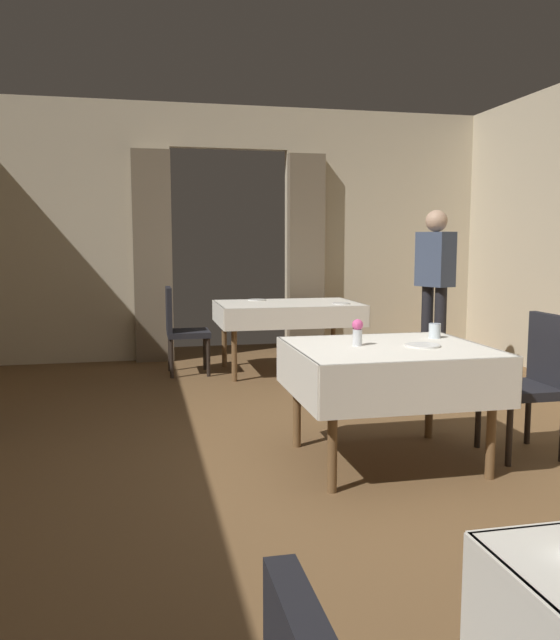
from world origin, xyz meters
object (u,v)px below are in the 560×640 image
chair_mid_right (532,377)px  person_waiter_by_doorway (435,279)px  plate_mid_c (423,345)px  chair_far_left (180,326)px  glass_mid_b (435,331)px  flower_vase_mid (357,331)px  dining_table_far (287,310)px  plate_far_b (257,300)px  plate_far_a (341,303)px  dining_table_mid (388,362)px

chair_mid_right → person_waiter_by_doorway: person_waiter_by_doorway is taller
chair_mid_right → plate_mid_c: bearing=-179.5°
chair_far_left → glass_mid_b: (1.54, -2.81, 0.28)m
flower_vase_mid → plate_mid_c: 0.42m
dining_table_far → chair_mid_right: 3.17m
plate_far_b → chair_mid_right: bearing=-69.8°
chair_far_left → plate_mid_c: size_ratio=4.20×
plate_far_a → person_waiter_by_doorway: bearing=-24.8°
dining_table_mid → glass_mid_b: size_ratio=12.15×
dining_table_far → glass_mid_b: bearing=-81.6°
dining_table_far → flower_vase_mid: bearing=-94.3°
plate_far_b → dining_table_mid: bearing=-85.8°
flower_vase_mid → plate_far_a: size_ratio=0.89×
dining_table_far → plate_far_b: plate_far_b is taller
dining_table_far → plate_mid_c: size_ratio=6.84×
chair_mid_right → plate_mid_c: size_ratio=4.20×
dining_table_far → person_waiter_by_doorway: 1.58m
flower_vase_mid → plate_far_a: bearing=74.3°
chair_mid_right → person_waiter_by_doorway: (0.42, 2.35, 0.51)m
dining_table_mid → plate_mid_c: (0.20, -0.06, 0.11)m
chair_mid_right → plate_far_a: (-0.44, 2.75, 0.24)m
plate_far_b → person_waiter_by_doorway: bearing=-31.1°
chair_mid_right → plate_far_a: size_ratio=4.96×
chair_mid_right → glass_mid_b: (-0.56, 0.30, 0.28)m
plate_mid_c → person_waiter_by_doorway: person_waiter_by_doorway is taller
chair_far_left → plate_mid_c: bearing=-67.2°
dining_table_far → plate_mid_c: 3.03m
dining_table_far → person_waiter_by_doorway: bearing=-25.8°
dining_table_mid → plate_far_b: size_ratio=6.00×
dining_table_mid → plate_mid_c: 0.24m
flower_vase_mid → plate_mid_c: (0.39, -0.12, -0.08)m
glass_mid_b → plate_far_b: glass_mid_b is taller
plate_mid_c → person_waiter_by_doorway: (1.21, 2.36, 0.27)m
dining_table_mid → plate_mid_c: size_ratio=5.48×
glass_mid_b → person_waiter_by_doorway: 2.28m
chair_mid_right → flower_vase_mid: size_ratio=5.55×
chair_mid_right → glass_mid_b: size_ratio=9.32×
flower_vase_mid → plate_far_a: flower_vase_mid is taller
dining_table_mid → dining_table_far: 2.97m
chair_far_left → person_waiter_by_doorway: 2.69m
dining_table_far → plate_far_a: 0.59m
flower_vase_mid → plate_mid_c: bearing=-16.4°
flower_vase_mid → plate_mid_c: flower_vase_mid is taller
flower_vase_mid → plate_far_b: size_ratio=0.83×
plate_far_a → person_waiter_by_doorway: 0.99m
dining_table_mid → chair_mid_right: size_ratio=1.30×
plate_far_a → plate_mid_c: bearing=-97.2°
dining_table_mid → chair_mid_right: 1.00m
flower_vase_mid → plate_far_b: 3.24m
plate_far_a → dining_table_far: bearing=152.6°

